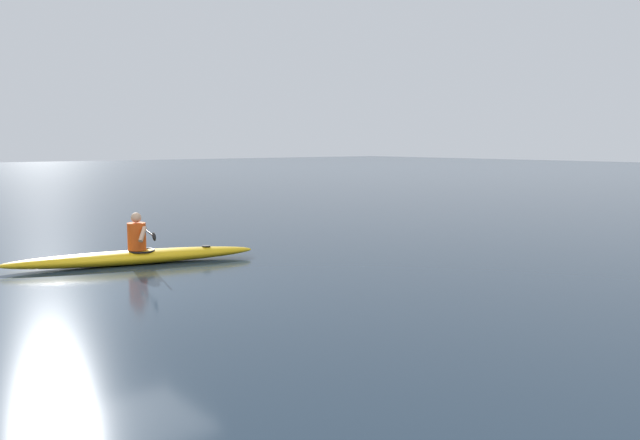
# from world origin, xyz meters

# --- Properties ---
(ground_plane) EXTENTS (160.00, 160.00, 0.00)m
(ground_plane) POSITION_xyz_m (0.00, 0.00, 0.00)
(ground_plane) COLOR #1E2D3D
(kayak) EXTENTS (5.07, 1.92, 0.29)m
(kayak) POSITION_xyz_m (-0.97, -1.93, 0.15)
(kayak) COLOR #EAB214
(kayak) RESTS_ON ground
(kayaker) EXTENTS (0.69, 2.24, 0.78)m
(kayaker) POSITION_xyz_m (-1.06, -1.91, 0.62)
(kayaker) COLOR #E04C14
(kayaker) RESTS_ON kayak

